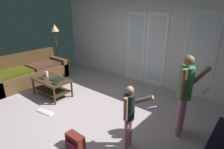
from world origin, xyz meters
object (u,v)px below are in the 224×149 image
object	(u,v)px
floor_lamp	(55,32)
person_child	(130,112)
laptop_closed	(57,79)
tv_remote_black	(42,78)
coffee_table	(52,83)
dvd_remote_slim	(54,84)
loose_keyboard	(45,112)
backpack	(75,141)
cup_near_edge	(47,74)
leather_couch	(29,73)
person_adult	(185,90)

from	to	relation	value
floor_lamp	person_child	bearing A→B (deg)	-21.31
laptop_closed	tv_remote_black	distance (m)	0.43
coffee_table	dvd_remote_slim	size ratio (longest dim) A/B	6.07
loose_keyboard	person_child	bearing A→B (deg)	8.38
coffee_table	backpack	bearing A→B (deg)	-24.65
coffee_table	tv_remote_black	world-z (taller)	tv_remote_black
floor_lamp	cup_near_edge	xyz separation A→B (m)	(1.38, -1.32, -0.86)
leather_couch	backpack	distance (m)	3.47
backpack	cup_near_edge	world-z (taller)	cup_near_edge
dvd_remote_slim	laptop_closed	bearing A→B (deg)	131.71
cup_near_edge	loose_keyboard	bearing A→B (deg)	-37.81
leather_couch	dvd_remote_slim	size ratio (longest dim) A/B	13.04
person_adult	leather_couch	bearing A→B (deg)	-173.74
coffee_table	loose_keyboard	bearing A→B (deg)	-46.12
loose_keyboard	laptop_closed	distance (m)	0.95
cup_near_edge	tv_remote_black	world-z (taller)	cup_near_edge
coffee_table	backpack	size ratio (longest dim) A/B	3.04
person_child	tv_remote_black	bearing A→B (deg)	176.45
loose_keyboard	cup_near_edge	world-z (taller)	cup_near_edge
cup_near_edge	tv_remote_black	distance (m)	0.20
tv_remote_black	dvd_remote_slim	world-z (taller)	same
dvd_remote_slim	floor_lamp	bearing A→B (deg)	143.55
coffee_table	dvd_remote_slim	distance (m)	0.41
person_adult	person_child	xyz separation A→B (m)	(-0.54, -0.90, -0.23)
leather_couch	person_child	bearing A→B (deg)	-5.67
leather_couch	coffee_table	world-z (taller)	leather_couch
floor_lamp	laptop_closed	xyz separation A→B (m)	(1.81, -1.29, -0.92)
laptop_closed	person_adult	bearing A→B (deg)	1.67
coffee_table	loose_keyboard	distance (m)	0.93
coffee_table	person_adult	world-z (taller)	person_adult
laptop_closed	dvd_remote_slim	world-z (taller)	dvd_remote_slim
loose_keyboard	cup_near_edge	bearing A→B (deg)	142.19
leather_couch	cup_near_edge	bearing A→B (deg)	-1.73
person_adult	dvd_remote_slim	world-z (taller)	person_adult
floor_lamp	backpack	xyz separation A→B (m)	(3.64, -2.28, -1.27)
person_child	laptop_closed	distance (m)	2.55
person_adult	laptop_closed	distance (m)	3.12
cup_near_edge	person_child	bearing A→B (deg)	-7.09
cup_near_edge	coffee_table	bearing A→B (deg)	-9.80
laptop_closed	dvd_remote_slim	size ratio (longest dim) A/B	1.87
tv_remote_black	leather_couch	bearing A→B (deg)	159.20
backpack	dvd_remote_slim	distance (m)	1.84
person_adult	loose_keyboard	size ratio (longest dim) A/B	3.32
coffee_table	dvd_remote_slim	xyz separation A→B (m)	(0.36, -0.15, 0.14)
leather_couch	floor_lamp	bearing A→B (deg)	104.02
backpack	leather_couch	bearing A→B (deg)	163.35
leather_couch	dvd_remote_slim	distance (m)	1.71
coffee_table	floor_lamp	xyz separation A→B (m)	(-1.65, 1.37, 1.05)
person_child	laptop_closed	xyz separation A→B (m)	(-2.51, 0.40, -0.20)
dvd_remote_slim	tv_remote_black	bearing A→B (deg)	179.96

